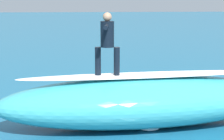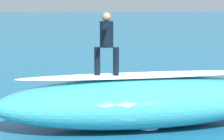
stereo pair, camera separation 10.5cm
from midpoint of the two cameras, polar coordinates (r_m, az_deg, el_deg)
ground_plane at (r=12.72m, az=0.30°, el=-5.27°), size 120.00×120.00×0.00m
wave_crest at (r=10.87m, az=4.03°, el=-4.43°), size 7.94×3.04×1.35m
wave_foam_lip at (r=10.71m, az=4.09°, el=-0.73°), size 6.63×1.48×0.08m
surfboard_riding at (r=10.52m, az=-0.94°, el=-0.91°), size 2.22×0.75×0.08m
surfer_riding at (r=10.36m, az=-0.96°, el=4.38°), size 0.64×1.52×1.61m
surfboard_paddling at (r=15.03m, az=0.26°, el=-2.58°), size 1.92×1.85×0.07m
surfer_paddling at (r=15.08m, az=0.60°, el=-1.86°), size 1.41×1.34×0.31m
foam_patch_near at (r=12.35m, az=-0.76°, el=-5.51°), size 1.12×1.11×0.11m
foam_patch_mid at (r=10.78m, az=4.81°, el=-7.91°), size 0.74×0.67×0.15m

